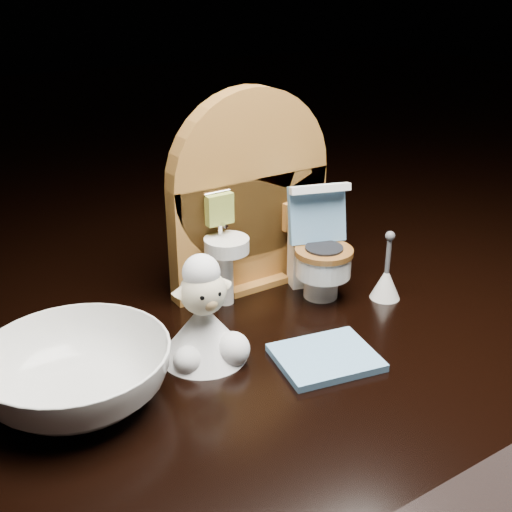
% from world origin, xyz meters
% --- Properties ---
extents(backdrop_panel, '(0.13, 0.05, 0.15)m').
position_xyz_m(backdrop_panel, '(-0.00, 0.06, 0.07)').
color(backdrop_panel, '#AA6E2E').
rests_on(backdrop_panel, ground).
extents(toy_toilet, '(0.05, 0.06, 0.08)m').
position_xyz_m(toy_toilet, '(0.03, 0.02, 0.03)').
color(toy_toilet, white).
rests_on(toy_toilet, ground).
extents(bath_mat, '(0.07, 0.06, 0.00)m').
position_xyz_m(bath_mat, '(-0.02, -0.05, 0.00)').
color(bath_mat, '#679DCC').
rests_on(bath_mat, ground).
extents(toilet_brush, '(0.02, 0.02, 0.05)m').
position_xyz_m(toilet_brush, '(0.07, -0.01, 0.01)').
color(toilet_brush, white).
rests_on(toilet_brush, ground).
extents(plush_lamb, '(0.06, 0.06, 0.07)m').
position_xyz_m(plush_lamb, '(-0.08, -0.01, 0.02)').
color(plush_lamb, white).
rests_on(plush_lamb, ground).
extents(ceramic_bowl, '(0.13, 0.13, 0.03)m').
position_xyz_m(ceramic_bowl, '(-0.16, -0.01, 0.02)').
color(ceramic_bowl, white).
rests_on(ceramic_bowl, ground).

